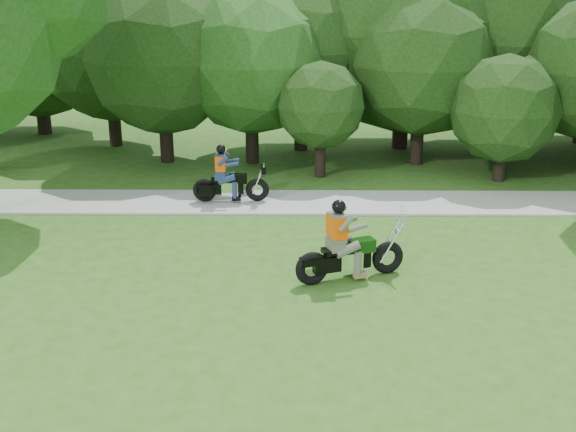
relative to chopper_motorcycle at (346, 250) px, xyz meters
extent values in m
plane|color=#2E5418|center=(0.87, -2.73, -0.64)|extent=(100.00, 100.00, 0.00)
cube|color=#9E9E99|center=(0.87, 5.27, -0.61)|extent=(60.00, 2.20, 0.06)
cylinder|color=black|center=(2.78, 12.18, 0.26)|extent=(0.56, 0.56, 1.80)
sphere|color=black|center=(2.78, 12.18, 3.51)|extent=(7.25, 7.25, 7.25)
cylinder|color=black|center=(6.00, 12.24, 0.26)|extent=(0.52, 0.52, 1.80)
sphere|color=black|center=(6.00, 12.24, 3.26)|extent=(6.46, 6.46, 6.46)
cylinder|color=black|center=(-0.27, 8.09, 0.04)|extent=(0.34, 0.34, 1.36)
sphere|color=black|center=(-0.27, 8.09, 1.60)|extent=(2.71, 2.71, 2.71)
cylinder|color=black|center=(-7.69, 12.43, 0.26)|extent=(0.46, 0.46, 1.80)
sphere|color=black|center=(-7.69, 12.43, 2.84)|extent=(5.16, 5.16, 5.16)
cylinder|color=black|center=(-5.36, 9.98, 0.26)|extent=(0.45, 0.45, 1.80)
sphere|color=black|center=(-5.36, 9.98, 2.79)|extent=(5.02, 5.02, 5.02)
cylinder|color=black|center=(-0.84, 11.82, 0.26)|extent=(0.48, 0.48, 1.80)
sphere|color=black|center=(-0.84, 11.82, 2.97)|extent=(5.57, 5.57, 5.57)
cylinder|color=black|center=(-2.48, 9.89, 0.26)|extent=(0.44, 0.44, 1.80)
sphere|color=#204914|center=(-2.48, 9.89, 2.71)|extent=(4.78, 4.78, 4.78)
cylinder|color=black|center=(2.99, 9.77, 0.24)|extent=(0.43, 0.43, 1.76)
sphere|color=black|center=(2.99, 9.77, 2.65)|extent=(4.69, 4.69, 4.69)
cylinder|color=black|center=(5.20, 7.68, -0.08)|extent=(0.36, 0.36, 1.13)
sphere|color=black|center=(5.20, 7.68, 1.56)|extent=(3.29, 3.29, 3.29)
cylinder|color=black|center=(-11.05, 14.56, 0.26)|extent=(0.54, 0.54, 1.80)
sphere|color=black|center=(-11.05, 14.56, 3.34)|extent=(6.73, 6.73, 6.73)
torus|color=black|center=(-0.69, -0.27, -0.29)|extent=(0.73, 0.44, 0.71)
torus|color=black|center=(0.91, 0.35, -0.29)|extent=(0.73, 0.44, 0.71)
cube|color=black|center=(-0.08, -0.03, -0.24)|extent=(1.24, 0.67, 0.32)
cube|color=silver|center=(0.08, 0.03, -0.24)|extent=(0.58, 0.50, 0.40)
cube|color=black|center=(0.34, 0.13, 0.07)|extent=(0.60, 0.47, 0.26)
cube|color=black|center=(-0.21, -0.08, 0.03)|extent=(0.61, 0.49, 0.10)
cylinder|color=silver|center=(0.95, 0.37, 0.07)|extent=(0.53, 0.24, 0.84)
cylinder|color=silver|center=(1.18, 0.46, 0.50)|extent=(0.27, 0.62, 0.04)
cube|color=#515343|center=(-0.21, -0.08, 0.17)|extent=(0.42, 0.47, 0.24)
cube|color=#515343|center=(-0.19, -0.07, 0.53)|extent=(0.40, 0.49, 0.57)
cube|color=#FF5105|center=(-0.19, -0.07, 0.55)|extent=(0.44, 0.54, 0.45)
sphere|color=black|center=(-0.16, -0.06, 0.96)|extent=(0.28, 0.28, 0.28)
torus|color=black|center=(-3.52, 5.22, -0.26)|extent=(0.66, 0.21, 0.65)
torus|color=black|center=(-2.08, 5.29, -0.26)|extent=(0.66, 0.21, 0.65)
cube|color=black|center=(-2.97, 5.25, -0.21)|extent=(1.05, 0.27, 0.30)
cube|color=silver|center=(-2.83, 5.25, -0.21)|extent=(0.46, 0.34, 0.37)
cube|color=black|center=(-2.60, 5.26, 0.07)|extent=(0.50, 0.30, 0.24)
cube|color=black|center=(-3.09, 5.24, 0.03)|extent=(0.50, 0.32, 0.09)
cylinder|color=silver|center=(-2.04, 5.29, 0.07)|extent=(0.37, 0.06, 0.84)
cylinder|color=silver|center=(-1.88, 5.30, 0.47)|extent=(0.06, 0.60, 0.03)
cube|color=black|center=(-3.46, 5.02, -0.21)|extent=(0.40, 0.13, 0.32)
cube|color=black|center=(-3.48, 5.43, -0.21)|extent=(0.40, 0.13, 0.32)
cube|color=navy|center=(-3.09, 5.24, 0.16)|extent=(0.29, 0.37, 0.22)
cube|color=navy|center=(-3.07, 5.24, 0.50)|extent=(0.26, 0.40, 0.52)
cube|color=#FF5105|center=(-3.07, 5.24, 0.52)|extent=(0.29, 0.44, 0.41)
sphere|color=black|center=(-3.04, 5.25, 0.89)|extent=(0.26, 0.26, 0.26)
camera|label=1|loc=(-1.02, -13.74, 5.29)|focal=45.00mm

